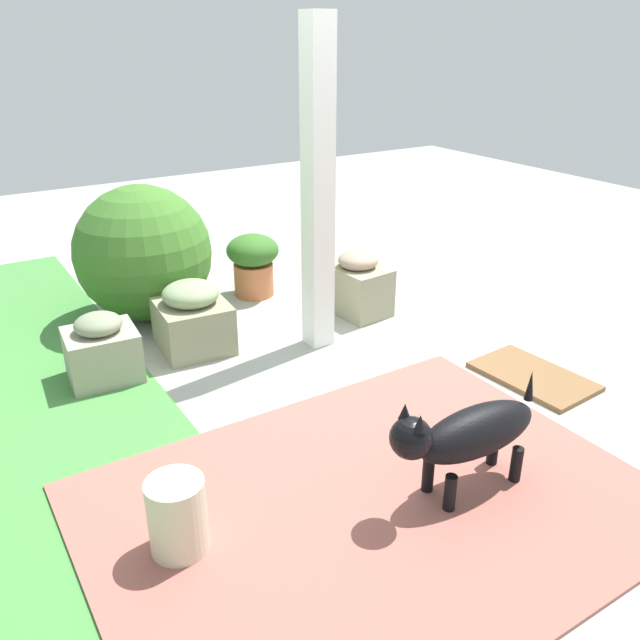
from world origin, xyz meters
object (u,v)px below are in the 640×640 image
at_px(round_shrub, 143,253).
at_px(terracotta_pot_broad, 253,261).
at_px(stone_planter_mid, 193,318).
at_px(dog, 468,434).
at_px(ceramic_urn, 178,517).
at_px(doormat, 533,376).
at_px(stone_planter_far, 102,350).
at_px(stone_planter_nearest, 357,285).
at_px(porch_pillar, 318,193).

height_order(round_shrub, terracotta_pot_broad, round_shrub).
xyz_separation_m(stone_planter_mid, dog, (-2.01, -0.46, 0.10)).
height_order(ceramic_urn, doormat, ceramic_urn).
bearing_deg(doormat, dog, 116.30).
distance_m(dog, doormat, 1.26).
bearing_deg(stone_planter_far, stone_planter_mid, -81.67).
bearing_deg(stone_planter_nearest, round_shrub, 59.98).
bearing_deg(stone_planter_mid, porch_pillar, -116.56).
distance_m(stone_planter_nearest, stone_planter_mid, 1.24).
bearing_deg(round_shrub, dog, -168.83).
distance_m(porch_pillar, stone_planter_nearest, 0.98).
bearing_deg(porch_pillar, stone_planter_mid, 63.44).
xyz_separation_m(stone_planter_nearest, stone_planter_mid, (0.09, 1.24, -0.00)).
xyz_separation_m(porch_pillar, stone_planter_far, (0.27, 1.33, -0.82)).
relative_size(stone_planter_mid, dog, 0.65).
height_order(terracotta_pot_broad, dog, dog).
distance_m(stone_planter_nearest, terracotta_pot_broad, 0.86).
bearing_deg(dog, doormat, -63.70).
bearing_deg(porch_pillar, dog, 170.70).
bearing_deg(dog, stone_planter_mid, 12.77).
distance_m(porch_pillar, doormat, 1.70).
relative_size(stone_planter_far, round_shrub, 0.45).
xyz_separation_m(stone_planter_nearest, terracotta_pot_broad, (0.72, 0.48, 0.06)).
distance_m(round_shrub, terracotta_pot_broad, 0.86).
relative_size(porch_pillar, round_shrub, 2.11).
xyz_separation_m(porch_pillar, ceramic_urn, (-1.31, 1.48, -0.84)).
bearing_deg(ceramic_urn, round_shrub, -16.18).
distance_m(round_shrub, doormat, 2.72).
xyz_separation_m(porch_pillar, dog, (-1.65, 0.27, -0.69)).
bearing_deg(porch_pillar, stone_planter_nearest, -61.85).
relative_size(stone_planter_far, doormat, 0.63).
bearing_deg(doormat, stone_planter_far, 57.40).
bearing_deg(stone_planter_mid, stone_planter_far, 98.33).
distance_m(stone_planter_far, ceramic_urn, 1.59).
distance_m(porch_pillar, round_shrub, 1.41).
height_order(porch_pillar, stone_planter_far, porch_pillar).
distance_m(terracotta_pot_broad, doormat, 2.26).
relative_size(stone_planter_nearest, dog, 0.62).
height_order(terracotta_pot_broad, doormat, terracotta_pot_broad).
distance_m(porch_pillar, dog, 1.81).
relative_size(stone_planter_nearest, round_shrub, 0.51).
height_order(stone_planter_mid, stone_planter_far, stone_planter_mid).
xyz_separation_m(porch_pillar, round_shrub, (1.03, 0.80, -0.53)).
height_order(porch_pillar, ceramic_urn, porch_pillar).
bearing_deg(stone_planter_nearest, porch_pillar, 118.15).
xyz_separation_m(stone_planter_mid, terracotta_pot_broad, (0.63, -0.76, 0.06)).
height_order(stone_planter_far, ceramic_urn, stone_planter_far).
distance_m(stone_planter_mid, doormat, 2.15).
distance_m(stone_planter_far, round_shrub, 0.97).
relative_size(stone_planter_nearest, stone_planter_mid, 0.96).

